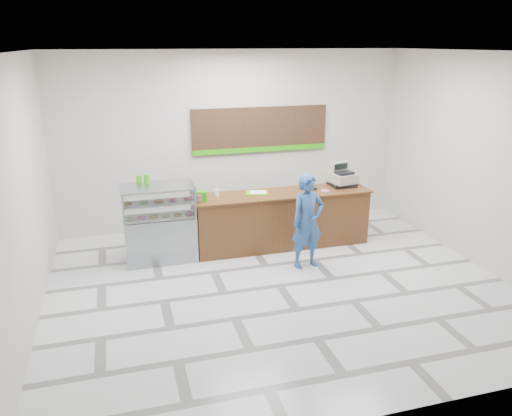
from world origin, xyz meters
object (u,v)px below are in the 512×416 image
object	(u,v)px
sales_counter	(282,219)
customer	(308,221)
cash_register	(342,177)
display_case	(160,223)
serving_tray	(257,193)

from	to	relation	value
sales_counter	customer	distance (m)	1.02
sales_counter	customer	bearing A→B (deg)	-83.02
cash_register	customer	size ratio (longest dim) A/B	0.34
cash_register	customer	bearing A→B (deg)	-147.11
sales_counter	display_case	xyz separation A→B (m)	(-2.22, -0.00, 0.16)
serving_tray	cash_register	bearing A→B (deg)	15.60
sales_counter	serving_tray	xyz separation A→B (m)	(-0.45, 0.08, 0.52)
display_case	serving_tray	xyz separation A→B (m)	(1.77, 0.08, 0.37)
display_case	customer	distance (m)	2.53
cash_register	serving_tray	size ratio (longest dim) A/B	1.22
sales_counter	serving_tray	size ratio (longest dim) A/B	7.19
cash_register	serving_tray	world-z (taller)	cash_register
cash_register	customer	world-z (taller)	customer
serving_tray	customer	bearing A→B (deg)	-48.29
display_case	serving_tray	size ratio (longest dim) A/B	2.93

